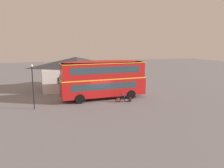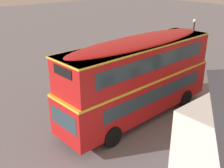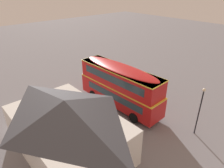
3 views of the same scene
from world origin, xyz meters
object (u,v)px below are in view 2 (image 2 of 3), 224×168
(water_bottle_red_squeeze, at_px, (92,108))
(water_bottle_blue_sports, at_px, (79,107))
(double_decker_bus, at_px, (139,75))
(street_lamp, at_px, (192,42))
(backpack_on_ground, at_px, (80,111))
(touring_bicycle, at_px, (95,106))

(water_bottle_red_squeeze, bearing_deg, water_bottle_blue_sports, -50.53)
(double_decker_bus, height_order, water_bottle_blue_sports, double_decker_bus)
(double_decker_bus, xyz_separation_m, street_lamp, (-8.13, -1.95, 0.26))
(double_decker_bus, height_order, backpack_on_ground, double_decker_bus)
(backpack_on_ground, xyz_separation_m, water_bottle_blue_sports, (-0.38, -0.74, -0.16))
(backpack_on_ground, distance_m, water_bottle_red_squeeze, 0.96)
(water_bottle_red_squeeze, distance_m, street_lamp, 10.18)
(street_lamp, bearing_deg, touring_bicycle, -1.39)
(touring_bicycle, relative_size, street_lamp, 0.35)
(double_decker_bus, distance_m, street_lamp, 8.36)
(double_decker_bus, relative_size, water_bottle_blue_sports, 50.05)
(backpack_on_ground, height_order, water_bottle_blue_sports, backpack_on_ground)
(touring_bicycle, relative_size, backpack_on_ground, 3.32)
(touring_bicycle, xyz_separation_m, street_lamp, (-9.73, 0.24, 2.54))
(double_decker_bus, bearing_deg, water_bottle_blue_sports, -54.47)
(double_decker_bus, bearing_deg, water_bottle_red_squeeze, -55.66)
(water_bottle_blue_sports, distance_m, street_lamp, 10.77)
(double_decker_bus, relative_size, street_lamp, 2.22)
(double_decker_bus, distance_m, backpack_on_ground, 4.24)
(street_lamp, bearing_deg, double_decker_bus, 13.51)
(touring_bicycle, distance_m, water_bottle_blue_sports, 1.12)
(water_bottle_red_squeeze, relative_size, water_bottle_blue_sports, 1.09)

